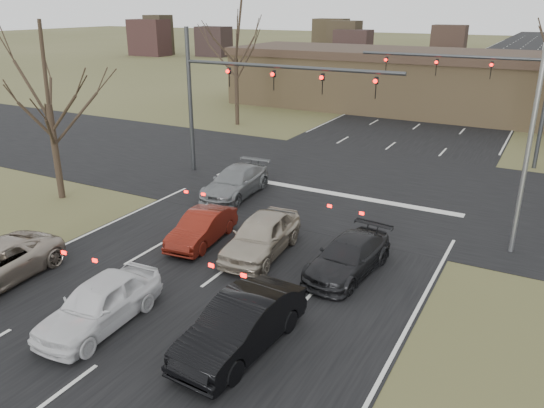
{
  "coord_description": "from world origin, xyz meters",
  "views": [
    {
      "loc": [
        9.74,
        -10.97,
        9.07
      ],
      "look_at": [
        0.77,
        5.54,
        2.0
      ],
      "focal_mm": 35.0,
      "sensor_mm": 36.0,
      "label": 1
    }
  ],
  "objects": [
    {
      "name": "building",
      "position": [
        2.0,
        38.0,
        2.67
      ],
      "size": [
        42.4,
        10.4,
        5.3
      ],
      "color": "olive",
      "rests_on": "ground"
    },
    {
      "name": "car_charcoal_sedan",
      "position": [
        4.0,
        5.3,
        0.65
      ],
      "size": [
        2.28,
        4.63,
        1.29
      ],
      "primitive_type": "imported",
      "rotation": [
        0.0,
        0.0,
        -0.11
      ],
      "color": "black",
      "rests_on": "ground"
    },
    {
      "name": "streetlight_right_near",
      "position": [
        8.82,
        10.0,
        5.59
      ],
      "size": [
        2.34,
        0.25,
        10.0
      ],
      "color": "gray",
      "rests_on": "ground"
    },
    {
      "name": "tree_left_far",
      "position": [
        -13.0,
        25.0,
        7.34
      ],
      "size": [
        5.7,
        5.7,
        9.5
      ],
      "color": "black",
      "rests_on": "ground"
    },
    {
      "name": "car_red_ahead",
      "position": [
        -2.15,
        4.98,
        0.64
      ],
      "size": [
        1.79,
        4.03,
        1.29
      ],
      "primitive_type": "imported",
      "rotation": [
        0.0,
        0.0,
        0.11
      ],
      "color": "maroon",
      "rests_on": "ground"
    },
    {
      "name": "tree_left_near",
      "position": [
        -11.5,
        6.0,
        6.57
      ],
      "size": [
        5.1,
        5.1,
        8.5
      ],
      "color": "black",
      "rests_on": "ground"
    },
    {
      "name": "mast_arm_far",
      "position": [
        6.18,
        23.0,
        5.02
      ],
      "size": [
        11.12,
        0.24,
        8.0
      ],
      "color": "#383A3D",
      "rests_on": "ground"
    },
    {
      "name": "road_cross",
      "position": [
        0.0,
        15.0,
        0.01
      ],
      "size": [
        200.0,
        14.0,
        0.02
      ],
      "primitive_type": "cube",
      "color": "black",
      "rests_on": "ground"
    },
    {
      "name": "road_main",
      "position": [
        0.0,
        60.0,
        0.01
      ],
      "size": [
        14.0,
        300.0,
        0.02
      ],
      "primitive_type": "cube",
      "color": "black",
      "rests_on": "ground"
    },
    {
      "name": "car_silver_ahead",
      "position": [
        0.5,
        5.17,
        0.78
      ],
      "size": [
        2.25,
        4.75,
        1.57
      ],
      "primitive_type": "imported",
      "rotation": [
        0.0,
        0.0,
        0.09
      ],
      "color": "#AA9D89",
      "rests_on": "ground"
    },
    {
      "name": "ground",
      "position": [
        0.0,
        0.0,
        0.0
      ],
      "size": [
        360.0,
        360.0,
        0.0
      ],
      "primitive_type": "plane",
      "color": "#4E4E2A",
      "rests_on": "ground"
    },
    {
      "name": "car_black_hatch",
      "position": [
        3.0,
        -0.36,
        0.77
      ],
      "size": [
        1.92,
        4.76,
        1.54
      ],
      "primitive_type": "imported",
      "rotation": [
        0.0,
        0.0,
        -0.06
      ],
      "color": "black",
      "rests_on": "ground"
    },
    {
      "name": "mast_arm_near",
      "position": [
        -5.23,
        13.0,
        5.07
      ],
      "size": [
        12.12,
        0.24,
        8.0
      ],
      "color": "#383A3D",
      "rests_on": "ground"
    },
    {
      "name": "car_grey_ahead",
      "position": [
        -4.0,
        10.46,
        0.71
      ],
      "size": [
        2.32,
        5.0,
        1.41
      ],
      "primitive_type": "imported",
      "rotation": [
        0.0,
        0.0,
        0.07
      ],
      "color": "gray",
      "rests_on": "ground"
    },
    {
      "name": "car_white_sedan",
      "position": [
        -1.34,
        -1.36,
        0.74
      ],
      "size": [
        1.96,
        4.42,
        1.48
      ],
      "primitive_type": "imported",
      "rotation": [
        0.0,
        0.0,
        0.05
      ],
      "color": "silver",
      "rests_on": "ground"
    }
  ]
}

